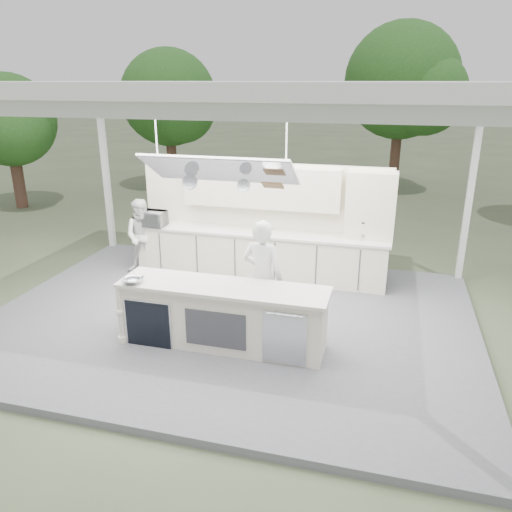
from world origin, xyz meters
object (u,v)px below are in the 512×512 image
(back_counter, at_px, (259,254))
(sous_chef, at_px, (143,236))
(demo_island, at_px, (222,315))
(head_chef, at_px, (263,277))

(back_counter, xyz_separation_m, sous_chef, (-2.34, -0.35, 0.28))
(demo_island, height_order, head_chef, head_chef)
(demo_island, relative_size, sous_chef, 2.04)
(back_counter, distance_m, sous_chef, 2.39)
(back_counter, relative_size, sous_chef, 3.33)
(back_counter, distance_m, head_chef, 2.34)
(head_chef, bearing_deg, back_counter, -62.18)
(back_counter, height_order, sous_chef, sous_chef)
(head_chef, height_order, sous_chef, head_chef)
(head_chef, relative_size, sous_chef, 1.19)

